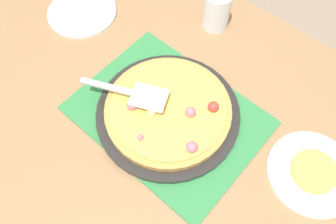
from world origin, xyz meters
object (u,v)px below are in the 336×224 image
at_px(plate_near_left, 312,173).
at_px(served_slice_left, 314,171).
at_px(pizza, 168,110).
at_px(plate_side, 82,12).
at_px(pizza_pan, 168,113).
at_px(pizza_server, 131,93).
at_px(cup_far, 217,10).

bearing_deg(plate_near_left, served_slice_left, 0.00).
bearing_deg(pizza, plate_side, 167.42).
height_order(pizza_pan, plate_near_left, pizza_pan).
xyz_separation_m(plate_near_left, plate_side, (-0.83, -0.01, 0.00)).
relative_size(pizza, plate_side, 1.50).
relative_size(pizza_pan, pizza, 1.15).
bearing_deg(pizza_server, served_slice_left, 18.19).
relative_size(served_slice_left, pizza_server, 0.48).
relative_size(pizza, plate_near_left, 1.50).
relative_size(pizza, served_slice_left, 3.00).
bearing_deg(served_slice_left, plate_near_left, 0.00).
bearing_deg(pizza_server, plate_side, 158.78).
distance_m(pizza_pan, pizza, 0.02).
height_order(pizza_pan, cup_far, cup_far).
relative_size(plate_side, served_slice_left, 2.00).
relative_size(plate_near_left, plate_side, 1.00).
height_order(pizza, pizza_server, pizza_server).
distance_m(pizza, served_slice_left, 0.39).
xyz_separation_m(pizza, plate_side, (-0.46, 0.10, -0.03)).
bearing_deg(cup_far, pizza, -72.62).
bearing_deg(pizza_server, pizza, 24.14).
distance_m(pizza, cup_far, 0.36).
relative_size(pizza_pan, plate_side, 1.73).
height_order(served_slice_left, pizza_server, pizza_server).
height_order(plate_near_left, served_slice_left, served_slice_left).
distance_m(served_slice_left, pizza_server, 0.49).
bearing_deg(cup_far, pizza_server, -87.42).
distance_m(pizza, plate_side, 0.47).
distance_m(pizza_pan, pizza_server, 0.11).
bearing_deg(pizza, pizza_pan, 162.47).
xyz_separation_m(cup_far, pizza_server, (0.02, -0.38, 0.01)).
height_order(pizza, cup_far, cup_far).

